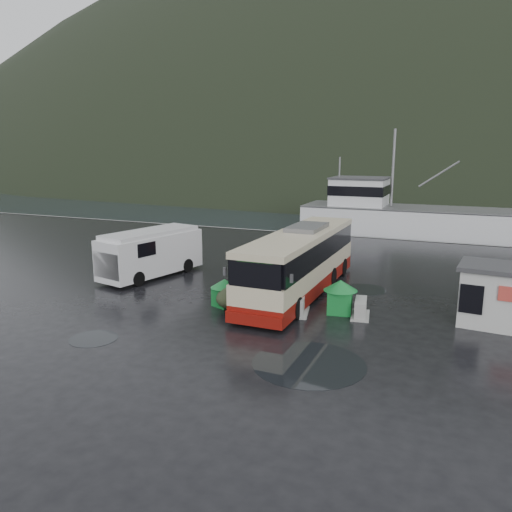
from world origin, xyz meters
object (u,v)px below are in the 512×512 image
at_px(jersey_barrier_a, 299,313).
at_px(fishing_trawler, 423,229).
at_px(jersey_barrier_b, 360,317).
at_px(ticket_kiosk, 497,325).
at_px(white_van, 152,276).
at_px(coach_bus, 300,292).
at_px(waste_bin_right, 340,313).
at_px(dome_tent, 244,308).
at_px(waste_bin_left, 225,306).

xyz_separation_m(jersey_barrier_a, fishing_trawler, (3.35, 28.57, 0.00)).
relative_size(jersey_barrier_a, jersey_barrier_b, 1.10).
distance_m(jersey_barrier_a, jersey_barrier_b, 2.85).
relative_size(ticket_kiosk, jersey_barrier_b, 2.13).
bearing_deg(white_van, jersey_barrier_a, -4.51).
height_order(coach_bus, waste_bin_right, coach_bus).
distance_m(white_van, dome_tent, 8.38).
bearing_deg(fishing_trawler, ticket_kiosk, -78.89).
height_order(coach_bus, ticket_kiosk, coach_bus).
xyz_separation_m(dome_tent, ticket_kiosk, (11.24, 2.04, 0.00)).
distance_m(waste_bin_left, jersey_barrier_a, 3.72).
distance_m(waste_bin_left, dome_tent, 1.01).
distance_m(coach_bus, fishing_trawler, 25.61).
xyz_separation_m(waste_bin_left, jersey_barrier_a, (3.71, 0.32, 0.00)).
bearing_deg(waste_bin_left, waste_bin_right, 11.73).
bearing_deg(dome_tent, white_van, 155.78).
height_order(white_van, jersey_barrier_b, white_van).
distance_m(ticket_kiosk, jersey_barrier_b, 5.88).
distance_m(jersey_barrier_a, fishing_trawler, 28.76).
xyz_separation_m(dome_tent, fishing_trawler, (6.05, 28.79, 0.00)).
bearing_deg(coach_bus, fishing_trawler, 80.86).
bearing_deg(white_van, fishing_trawler, 74.38).
bearing_deg(jersey_barrier_a, dome_tent, -175.37).
height_order(ticket_kiosk, jersey_barrier_a, ticket_kiosk).
relative_size(dome_tent, fishing_trawler, 0.11).
bearing_deg(waste_bin_right, waste_bin_left, -168.27).
relative_size(jersey_barrier_b, fishing_trawler, 0.06).
xyz_separation_m(waste_bin_left, dome_tent, (1.00, 0.10, 0.00)).
bearing_deg(jersey_barrier_a, fishing_trawler, 83.31).
height_order(coach_bus, dome_tent, coach_bus).
relative_size(dome_tent, jersey_barrier_a, 1.75).
distance_m(coach_bus, dome_tent, 3.94).
bearing_deg(ticket_kiosk, white_van, -178.65).
height_order(dome_tent, fishing_trawler, fishing_trawler).
bearing_deg(waste_bin_left, white_van, 151.95).
xyz_separation_m(ticket_kiosk, fishing_trawler, (-5.19, 26.75, 0.00)).
relative_size(waste_bin_left, dome_tent, 0.44).
height_order(white_van, fishing_trawler, fishing_trawler).
distance_m(coach_bus, white_van, 9.36).
relative_size(coach_bus, ticket_kiosk, 3.64).
bearing_deg(coach_bus, ticket_kiosk, -8.37).
xyz_separation_m(white_van, ticket_kiosk, (18.89, -1.40, 0.00)).
bearing_deg(ticket_kiosk, jersey_barrier_a, -162.38).
bearing_deg(fishing_trawler, jersey_barrier_b, -91.05).
height_order(dome_tent, jersey_barrier_b, dome_tent).
xyz_separation_m(coach_bus, waste_bin_left, (-2.71, -3.65, 0.00)).
distance_m(waste_bin_right, dome_tent, 4.59).
bearing_deg(jersey_barrier_b, waste_bin_left, -171.49).
relative_size(waste_bin_right, dome_tent, 0.51).
bearing_deg(jersey_barrier_a, ticket_kiosk, 12.02).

